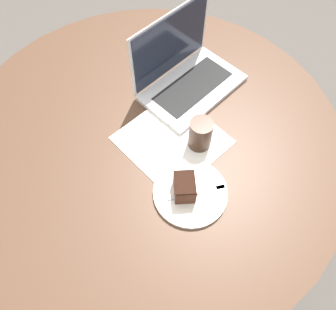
# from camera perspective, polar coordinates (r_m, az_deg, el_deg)

# --- Properties ---
(ground_plane) EXTENTS (12.00, 12.00, 0.00)m
(ground_plane) POSITION_cam_1_polar(r_m,az_deg,el_deg) (1.69, -2.17, -10.04)
(ground_plane) COLOR #4C4742
(dining_table) EXTENTS (1.25, 1.25, 0.72)m
(dining_table) POSITION_cam_1_polar(r_m,az_deg,el_deg) (1.16, -3.13, 0.24)
(dining_table) COLOR #4C3323
(dining_table) RESTS_ON ground_plane
(paper_document) EXTENTS (0.34, 0.34, 0.00)m
(paper_document) POSITION_cam_1_polar(r_m,az_deg,el_deg) (1.03, 0.73, 2.66)
(paper_document) COLOR white
(paper_document) RESTS_ON dining_table
(plate) EXTENTS (0.21, 0.21, 0.01)m
(plate) POSITION_cam_1_polar(r_m,az_deg,el_deg) (0.94, 3.88, -6.58)
(plate) COLOR silver
(plate) RESTS_ON dining_table
(cake_slice) EXTENTS (0.09, 0.09, 0.06)m
(cake_slice) POSITION_cam_1_polar(r_m,az_deg,el_deg) (0.91, 2.92, -5.55)
(cake_slice) COLOR #472619
(cake_slice) RESTS_ON plate
(fork) EXTENTS (0.13, 0.14, 0.00)m
(fork) POSITION_cam_1_polar(r_m,az_deg,el_deg) (0.94, 6.04, -6.25)
(fork) COLOR silver
(fork) RESTS_ON plate
(coffee_glass) EXTENTS (0.07, 0.07, 0.11)m
(coffee_glass) POSITION_cam_1_polar(r_m,az_deg,el_deg) (0.98, 5.66, 3.63)
(coffee_glass) COLOR #3D2619
(coffee_glass) RESTS_ON dining_table
(laptop) EXTENTS (0.28, 0.38, 0.25)m
(laptop) POSITION_cam_1_polar(r_m,az_deg,el_deg) (1.14, 3.20, 13.73)
(laptop) COLOR silver
(laptop) RESTS_ON dining_table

